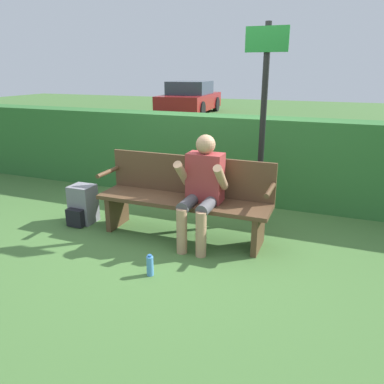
% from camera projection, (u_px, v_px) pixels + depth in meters
% --- Properties ---
extents(ground_plane, '(40.00, 40.00, 0.00)m').
position_uv_depth(ground_plane, '(183.00, 236.00, 4.29)').
color(ground_plane, '#426B33').
extents(hedge_back, '(12.00, 0.48, 1.20)m').
position_uv_depth(hedge_back, '(223.00, 157.00, 5.46)').
color(hedge_back, '#2D662D').
rests_on(hedge_back, ground).
extents(park_bench, '(1.96, 0.47, 0.90)m').
position_uv_depth(park_bench, '(185.00, 196.00, 4.21)').
color(park_bench, '#513823').
rests_on(park_bench, ground).
extents(person_seated, '(0.52, 0.58, 1.18)m').
position_uv_depth(person_seated, '(202.00, 186.00, 3.96)').
color(person_seated, '#993333').
rests_on(person_seated, ground).
extents(backpack, '(0.28, 0.35, 0.47)m').
position_uv_depth(backpack, '(82.00, 205.00, 4.62)').
color(backpack, slate).
rests_on(backpack, ground).
extents(water_bottle, '(0.07, 0.07, 0.21)m').
position_uv_depth(water_bottle, '(150.00, 266.00, 3.46)').
color(water_bottle, '#4C8CCC').
rests_on(water_bottle, ground).
extents(signpost, '(0.46, 0.09, 2.31)m').
position_uv_depth(signpost, '(263.00, 113.00, 4.25)').
color(signpost, black).
rests_on(signpost, ground).
extents(parked_car, '(2.09, 3.98, 1.33)m').
position_uv_depth(parked_car, '(190.00, 98.00, 15.80)').
color(parked_car, maroon).
rests_on(parked_car, ground).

